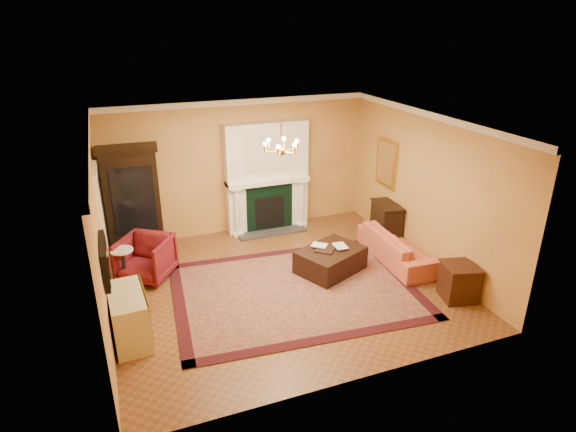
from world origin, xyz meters
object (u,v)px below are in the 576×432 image
coral_sofa (399,242)px  wingback_armchair (145,256)px  commode (129,317)px  console_table (386,223)px  leather_ottoman (330,260)px  china_cabinet (133,202)px  pedestal_table (124,264)px  end_table (459,283)px

coral_sofa → wingback_armchair: bearing=80.3°
wingback_armchair → coral_sofa: bearing=21.5°
wingback_armchair → commode: bearing=-68.8°
commode → coral_sofa: size_ratio=0.51×
commode → console_table: bearing=13.7°
leather_ottoman → china_cabinet: bearing=121.7°
china_cabinet → coral_sofa: (4.88, -2.41, -0.67)m
wingback_armchair → leather_ottoman: 3.52m
leather_ottoman → wingback_armchair: bearing=139.4°
pedestal_table → console_table: 5.48m
commode → leather_ottoman: bearing=9.7°
china_cabinet → commode: bearing=-92.0°
wingback_armchair → commode: size_ratio=0.85×
china_cabinet → end_table: bearing=-33.6°
coral_sofa → leather_ottoman: 1.49m
commode → coral_sofa: bearing=5.5°
china_cabinet → wingback_armchair: bearing=-83.3°
china_cabinet → coral_sofa: china_cabinet is taller
coral_sofa → china_cabinet: bearing=66.6°
pedestal_table → leather_ottoman: pedestal_table is taller
china_cabinet → coral_sofa: bearing=-21.3°
commode → end_table: bearing=-11.8°
leather_ottoman → console_table: bearing=1.1°
china_cabinet → end_table: (5.06, -4.04, -0.77)m
china_cabinet → pedestal_table: china_cabinet is taller
wingback_armchair → coral_sofa: (4.84, -1.09, -0.05)m
coral_sofa → console_table: 0.90m
wingback_armchair → coral_sofa: wingback_armchair is taller
pedestal_table → commode: 1.74m
pedestal_table → coral_sofa: size_ratio=0.35×
end_table → leather_ottoman: 2.38m
wingback_armchair → leather_ottoman: bearing=17.3°
coral_sofa → leather_ottoman: size_ratio=1.71×
wingback_armchair → pedestal_table: wingback_armchair is taller
china_cabinet → coral_sofa: size_ratio=1.04×
wingback_armchair → console_table: (5.08, -0.22, -0.03)m
coral_sofa → console_table: console_table is taller
end_table → leather_ottoman: bearing=134.4°
china_cabinet → leather_ottoman: size_ratio=1.77×
pedestal_table → end_table: 6.01m
console_table → leather_ottoman: bearing=-146.2°
china_cabinet → coral_sofa: 5.49m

